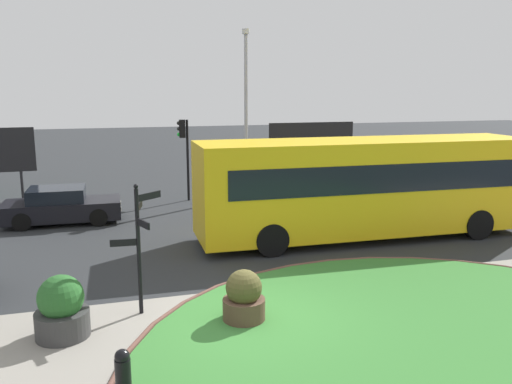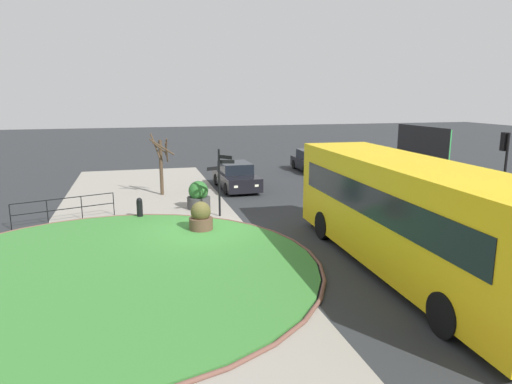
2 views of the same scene
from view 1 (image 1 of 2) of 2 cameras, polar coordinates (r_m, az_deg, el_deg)
The scene contains 13 objects.
ground at distance 11.65m, azimuth -0.68°, elevation -13.65°, with size 120.00×120.00×0.00m, color #282B2D.
sidewalk_paving at distance 9.83m, azimuth 2.90°, elevation -18.60°, with size 32.00×7.72×0.02m, color gray.
grass_island at distance 10.34m, azimuth 22.92°, elevation -17.66°, with size 12.35×12.35×0.10m, color #387A33.
grass_kerb_ring at distance 10.34m, azimuth 22.92°, elevation -17.63°, with size 12.66×12.66×0.11m, color brown.
signpost_directional at distance 11.64m, azimuth -12.56°, elevation -4.89°, with size 1.15×1.18×2.92m.
bollard_foreground at distance 8.99m, azimuth -14.20°, elevation -18.68°, with size 0.25×0.25×0.90m.
bus_yellow at distance 17.66m, azimuth 11.74°, elevation 0.67°, with size 11.15×2.85×3.27m.
car_near_lane at distance 20.70m, azimuth -20.33°, elevation -1.47°, with size 4.22×1.97×1.33m.
traffic_light_near at distance 23.29m, azimuth -7.80°, elevation 5.44°, with size 0.49×0.28×3.57m.
lamppost_tall at distance 23.73m, azimuth -1.09°, elevation 9.00°, with size 0.32×0.32×7.45m.
billboard_left at distance 27.40m, azimuth 5.99°, elevation 5.41°, with size 4.62×0.16×3.21m.
planter_near_signpost at distance 11.35m, azimuth -20.30°, elevation -11.86°, with size 1.06×1.06×1.29m.
planter_kerbside at distance 11.28m, azimuth -1.32°, elevation -11.54°, with size 0.90×0.90×1.18m.
Camera 1 is at (-2.87, -10.18, 4.87)m, focal length 36.94 mm.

